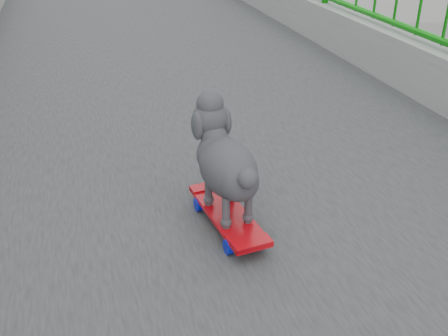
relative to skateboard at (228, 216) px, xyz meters
name	(u,v)px	position (x,y,z in m)	size (l,w,h in m)	color
railing	(230,123)	(0.14, 0.46, 0.17)	(3.00, 24.00, 1.42)	gray
skateboard	(228,216)	(0.00, 0.00, 0.00)	(0.19, 0.47, 0.06)	red
poodle	(225,161)	(0.00, 0.02, 0.22)	(0.22, 0.45, 0.37)	#2C292E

